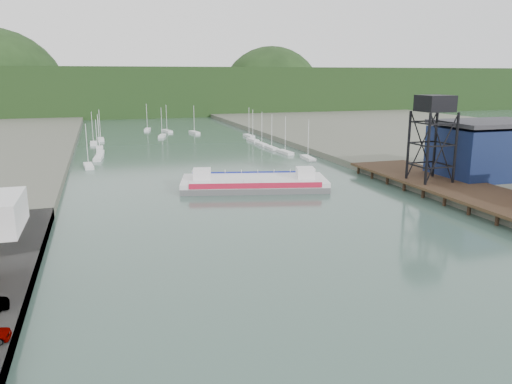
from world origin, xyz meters
TOP-DOWN VIEW (x-y plane):
  - east_pier at (37.00, 45.00)m, footprint 14.00×70.00m
  - lift_tower at (35.00, 58.00)m, footprint 6.50×6.50m
  - blue_shed at (50.00, 60.00)m, footprint 20.50×14.50m
  - marina_sailboats at (0.08, 138.46)m, footprint 57.71×92.65m
  - distant_hills at (-3.98, 301.35)m, footprint 500.00×120.00m
  - chain_ferry at (3.88, 70.37)m, footprint 29.96×17.50m

SIDE VIEW (x-z plane):
  - marina_sailboats at x=0.08m, z-range -0.10..0.80m
  - chain_ferry at x=3.88m, z-range -0.86..3.19m
  - east_pier at x=37.00m, z-range 0.67..3.12m
  - blue_shed at x=50.00m, z-range 1.41..12.71m
  - distant_hills at x=-3.98m, z-range -29.62..50.38m
  - lift_tower at x=35.00m, z-range 7.65..23.65m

